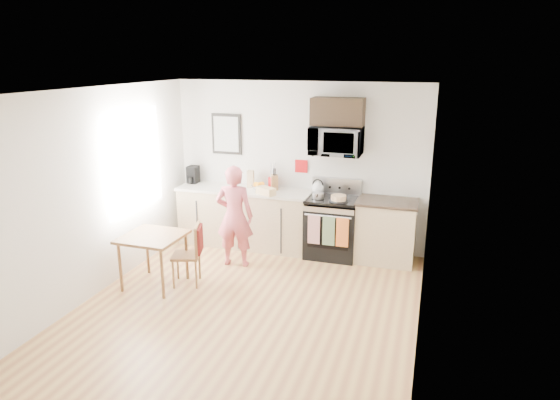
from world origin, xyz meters
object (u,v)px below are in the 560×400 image
(chair, at_px, (194,246))
(cake, at_px, (339,198))
(person, at_px, (235,216))
(dining_table, at_px, (153,241))
(range, at_px, (332,228))
(microwave, at_px, (336,141))

(chair, distance_m, cake, 2.18)
(person, xyz_separation_m, dining_table, (-0.76, -0.96, -0.12))
(person, bearing_deg, range, -157.06)
(dining_table, xyz_separation_m, chair, (0.50, 0.20, -0.08))
(range, relative_size, dining_table, 1.55)
(microwave, height_order, dining_table, microwave)
(dining_table, bearing_deg, person, 51.57)
(person, height_order, dining_table, person)
(dining_table, bearing_deg, chair, 21.81)
(microwave, bearing_deg, chair, -133.22)
(microwave, relative_size, person, 0.51)
(range, relative_size, person, 0.78)
(person, bearing_deg, chair, 62.54)
(microwave, xyz_separation_m, chair, (-1.54, -1.64, -1.22))
(range, distance_m, chair, 2.17)
(person, xyz_separation_m, cake, (1.39, 0.60, 0.22))
(microwave, relative_size, cake, 2.81)
(person, xyz_separation_m, chair, (-0.26, -0.76, -0.21))
(microwave, relative_size, dining_table, 1.01)
(microwave, relative_size, chair, 0.91)
(range, relative_size, chair, 1.39)
(range, xyz_separation_m, dining_table, (-2.04, -1.73, 0.19))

